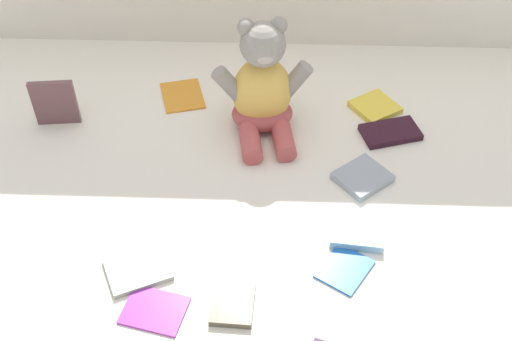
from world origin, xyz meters
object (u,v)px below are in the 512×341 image
Objects in this scene: book_case_6 at (363,177)px; book_case_8 at (138,269)px; teddy_bear at (263,90)px; book_case_3 at (154,309)px; book_case_9 at (55,103)px; book_case_0 at (182,95)px; book_case_4 at (390,132)px; book_case_1 at (233,303)px; book_case_5 at (375,107)px; book_case_2 at (357,229)px; book_case_10 at (345,268)px.

book_case_6 is 0.49m from book_case_8.
teddy_bear is 0.54m from book_case_3.
book_case_9 is (-0.67, 0.16, 0.05)m from book_case_6.
book_case_9 reaches higher than book_case_0.
book_case_0 is 1.07× the size of book_case_8.
book_case_4 is at bearing -7.92° from book_case_9.
book_case_4 is at bearing -30.44° from book_case_3.
book_case_9 is (-0.27, -0.11, 0.05)m from book_case_0.
teddy_bear is 0.49m from book_case_1.
book_case_0 is 1.27× the size of book_case_5.
book_case_4 is (0.48, -0.12, 0.00)m from book_case_0.
book_case_8 is at bearing 40.17° from book_case_3.
book_case_2 is 0.80× the size of book_case_4.
book_case_6 is at bearing -35.79° from book_case_3.
book_case_4 and book_case_5 have the same top height.
book_case_2 reaches higher than book_case_5.
teddy_bear is at bearing 159.82° from book_case_5.
book_case_2 is at bearing 144.62° from book_case_4.
book_case_4 is at bearing -29.82° from book_case_0.
book_case_3 is at bearing -170.07° from book_case_1.
book_case_5 reaches higher than book_case_10.
book_case_6 is (0.21, -0.17, -0.09)m from teddy_bear.
book_case_8 is at bearing 35.26° from book_case_10.
book_case_2 is at bearing 40.08° from book_case_1.
book_case_2 reaches higher than book_case_4.
book_case_2 is 0.41m from book_case_3.
book_case_4 reaches higher than book_case_1.
book_case_3 is 0.09m from book_case_8.
book_case_10 is (0.37, 0.02, -0.00)m from book_case_8.
book_case_3 and book_case_10 have the same top height.
book_case_8 is at bearing -99.25° from book_case_6.
book_case_5 is 0.72m from book_case_9.
book_case_0 is (-0.19, 0.10, -0.09)m from teddy_bear.
book_case_3 is 0.50m from book_case_6.
book_case_5 is at bearing 128.87° from book_case_6.
teddy_bear reaches higher than book_case_5.
book_case_5 is at bearing 5.32° from teddy_bear.
book_case_2 is 0.38m from book_case_5.
book_case_9 reaches higher than book_case_2.
book_case_9 is (-0.74, 0.02, 0.05)m from book_case_4.
book_case_0 is 1.18× the size of book_case_6.
book_case_0 is 0.60m from book_case_1.
book_case_2 is (0.23, 0.17, 0.00)m from book_case_1.
book_case_4 is 0.40m from book_case_10.
book_case_4 is 1.36× the size of book_case_5.
book_case_1 is 0.98× the size of book_case_10.
book_case_9 reaches higher than book_case_1.
book_case_5 is at bearing 64.42° from book_case_1.
book_case_2 is 0.30m from book_case_4.
book_case_6 is (0.38, 0.33, 0.00)m from book_case_3.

